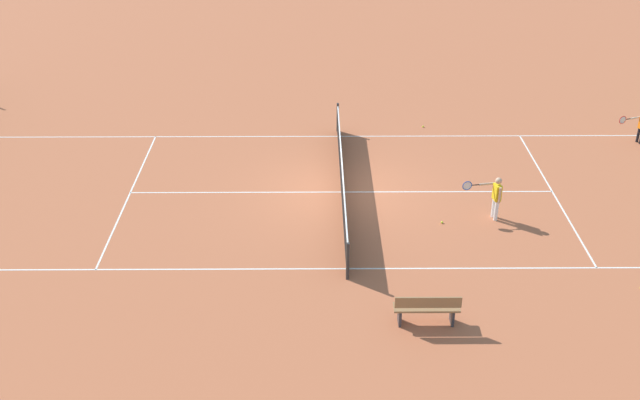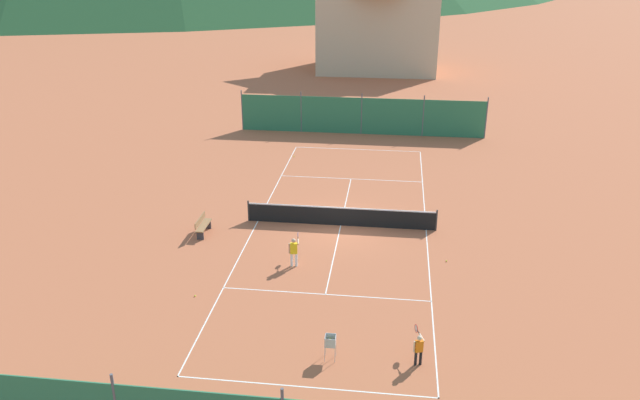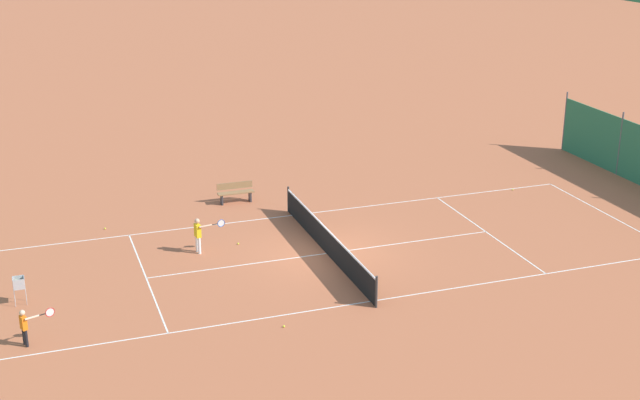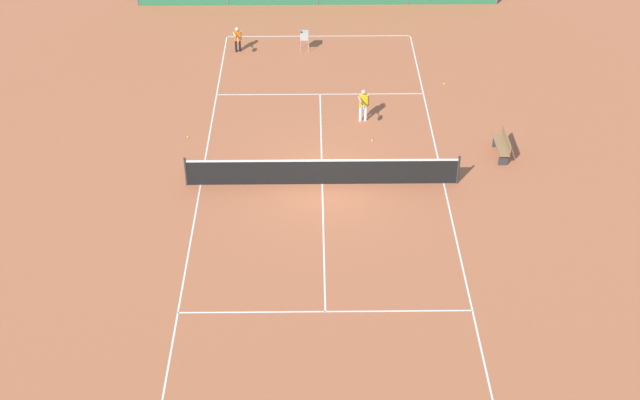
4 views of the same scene
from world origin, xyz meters
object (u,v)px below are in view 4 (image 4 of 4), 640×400
Objects in this scene: tennis_ball_by_net_left at (188,137)px; tennis_ball_alley_left at (372,140)px; player_far_baseline at (238,38)px; courtside_bench at (502,145)px; tennis_ball_alley_right at (444,84)px; tennis_net at (322,171)px; ball_hopper at (304,37)px; player_near_baseline at (363,103)px.

tennis_ball_by_net_left is 6.73m from tennis_ball_alley_left.
player_far_baseline reaches higher than courtside_bench.
courtside_bench reaches higher than tennis_ball_alley_left.
tennis_net is at bearing 55.06° from tennis_ball_alley_right.
player_far_baseline reaches higher than tennis_net.
tennis_net is 139.09× the size of tennis_ball_alley_left.
tennis_net is at bearing 147.58° from tennis_ball_by_net_left.
tennis_net reaches higher than tennis_ball_alley_left.
ball_hopper is (2.49, -7.63, 0.63)m from tennis_ball_alley_left.
tennis_ball_by_net_left is at bearing 59.91° from ball_hopper.
tennis_net is 4.54m from player_near_baseline.
courtside_bench reaches higher than tennis_ball_by_net_left.
courtside_bench is (-6.34, -1.72, -0.05)m from tennis_net.
ball_hopper is (2.22, -6.15, -0.10)m from player_near_baseline.
player_near_baseline is at bearing -79.60° from tennis_ball_alley_left.
tennis_ball_by_net_left is at bearing 22.50° from tennis_ball_alley_right.
player_far_baseline is 7.90m from player_near_baseline.
tennis_net is 10.31× the size of ball_hopper.
tennis_ball_by_net_left and tennis_ball_alley_left have the same top height.
courtside_bench is (-4.49, 1.05, 0.42)m from tennis_ball_alley_left.
tennis_ball_alley_right is at bearing -157.50° from tennis_ball_by_net_left.
courtside_bench is at bearing 138.92° from player_far_baseline.
tennis_ball_alley_left is 0.07× the size of ball_hopper.
player_near_baseline reaches higher than tennis_ball_alley_right.
tennis_net reaches higher than tennis_ball_alley_right.
courtside_bench is at bearing 173.05° from tennis_ball_by_net_left.
tennis_ball_alley_left is at bearing -123.87° from tennis_net.
tennis_net is 5.78m from tennis_ball_by_net_left.
courtside_bench is (-9.83, 8.57, -0.21)m from player_far_baseline.
player_far_baseline reaches higher than tennis_ball_by_net_left.
player_near_baseline is at bearing -27.91° from courtside_bench.
courtside_bench is at bearing 128.80° from ball_hopper.
player_far_baseline is at bearing -100.80° from tennis_ball_by_net_left.
player_far_baseline is at bearing -20.09° from tennis_ball_alley_right.
player_far_baseline reaches higher than tennis_ball_alley_right.
ball_hopper is (0.63, -10.40, 0.16)m from tennis_net.
ball_hopper is (-2.86, -0.10, 0.00)m from player_far_baseline.
player_far_baseline is at bearing -50.00° from player_near_baseline.
tennis_net is 6.12× the size of courtside_bench.
tennis_net is 8.78m from tennis_ball_alley_right.
tennis_net is 10.42m from ball_hopper.
player_far_baseline is 1.26× the size of ball_hopper.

